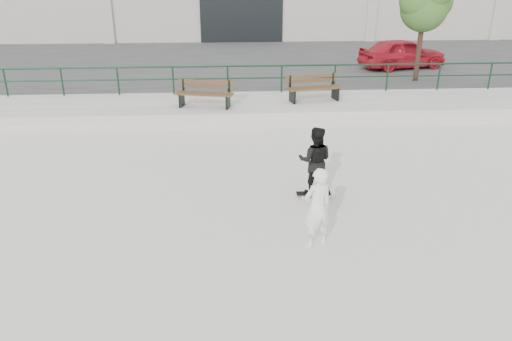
{
  "coord_description": "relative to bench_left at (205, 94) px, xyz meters",
  "views": [
    {
      "loc": [
        -1.12,
        -7.52,
        4.95
      ],
      "look_at": [
        -0.51,
        2.0,
        1.0
      ],
      "focal_mm": 35.0,
      "sensor_mm": 36.0,
      "label": 1
    }
  ],
  "objects": [
    {
      "name": "ground",
      "position": [
        1.79,
        -8.95,
        -0.94
      ],
      "size": [
        120.0,
        120.0,
        0.0
      ],
      "primitive_type": "plane",
      "color": "silver",
      "rests_on": "ground"
    },
    {
      "name": "ledge",
      "position": [
        1.79,
        0.55,
        -0.69
      ],
      "size": [
        30.0,
        3.0,
        0.5
      ],
      "primitive_type": "cube",
      "color": "#AEAC9E",
      "rests_on": "ground"
    },
    {
      "name": "parking_strip",
      "position": [
        1.79,
        9.05,
        -0.69
      ],
      "size": [
        60.0,
        14.0,
        0.5
      ],
      "primitive_type": "cube",
      "color": "#3A3A3A",
      "rests_on": "ground"
    },
    {
      "name": "railing",
      "position": [
        1.79,
        1.85,
        0.31
      ],
      "size": [
        28.0,
        0.06,
        1.03
      ],
      "color": "#133620",
      "rests_on": "ledge"
    },
    {
      "name": "bench_left",
      "position": [
        0.0,
        0.0,
        0.0
      ],
      "size": [
        1.98,
        0.94,
        0.88
      ],
      "rotation": [
        0.0,
        0.0,
        -0.21
      ],
      "color": "#4C2F1A",
      "rests_on": "ledge"
    },
    {
      "name": "bench_right",
      "position": [
        3.77,
        0.57,
        0.01
      ],
      "size": [
        2.01,
        0.95,
        0.89
      ],
      "rotation": [
        0.0,
        0.0,
        0.21
      ],
      "color": "#4C2F1A",
      "rests_on": "ledge"
    },
    {
      "name": "tree",
      "position": [
        8.57,
        3.55,
        2.63
      ],
      "size": [
        2.3,
        2.05,
        4.09
      ],
      "color": "#402820",
      "rests_on": "parking_strip"
    },
    {
      "name": "red_car",
      "position": [
        8.84,
        6.21,
        0.24
      ],
      "size": [
        4.26,
        2.54,
        1.36
      ],
      "primitive_type": "imported",
      "rotation": [
        0.0,
        0.0,
        1.82
      ],
      "color": "red",
      "rests_on": "parking_strip"
    },
    {
      "name": "skateboard",
      "position": [
        2.65,
        -6.2,
        -0.86
      ],
      "size": [
        0.78,
        0.22,
        0.09
      ],
      "rotation": [
        0.0,
        0.0,
        -0.01
      ],
      "color": "black",
      "rests_on": "ground"
    },
    {
      "name": "standing_skater",
      "position": [
        2.65,
        -6.2,
        -0.05
      ],
      "size": [
        0.89,
        0.76,
        1.58
      ],
      "primitive_type": "imported",
      "rotation": [
        0.0,
        0.0,
        2.9
      ],
      "color": "black",
      "rests_on": "skateboard"
    },
    {
      "name": "seated_skater",
      "position": [
        2.32,
        -8.32,
        -0.15
      ],
      "size": [
        0.67,
        0.56,
        1.58
      ],
      "primitive_type": "imported",
      "rotation": [
        0.0,
        0.0,
        3.51
      ],
      "color": "white",
      "rests_on": "ground"
    }
  ]
}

